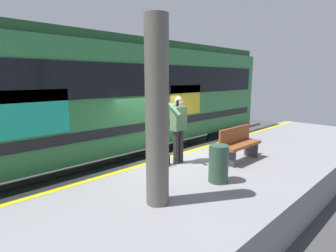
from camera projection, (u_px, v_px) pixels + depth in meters
ground_plane at (164, 182)px, 7.93m from camera, size 26.15×26.15×0.00m
platform at (218, 187)px, 6.50m from camera, size 17.44×3.84×0.86m
safety_line at (171, 156)px, 7.56m from camera, size 17.09×0.16×0.01m
track_rail_near at (137, 169)px, 8.82m from camera, size 22.67×0.08×0.16m
track_rail_far at (114, 160)px, 9.83m from camera, size 22.67×0.08×0.16m
train_carriage at (101, 94)px, 8.30m from camera, size 13.85×2.80×4.08m
passenger at (178, 124)px, 6.82m from camera, size 0.57×0.55×1.75m
handbag at (164, 160)px, 6.74m from camera, size 0.32×0.29×0.34m
station_column at (157, 114)px, 4.48m from camera, size 0.40×0.40×3.21m
bench at (239, 143)px, 7.12m from camera, size 1.43×0.44×0.90m
trash_bin at (219, 164)px, 5.66m from camera, size 0.42×0.42×0.81m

